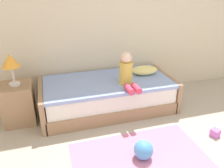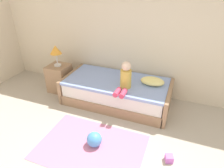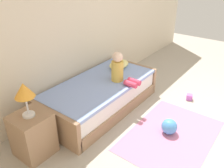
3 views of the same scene
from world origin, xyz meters
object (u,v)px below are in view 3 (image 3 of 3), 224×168
bed (100,96)px  nightstand (33,135)px  child_figure (120,70)px  table_lamp (24,92)px  toy_ball (169,126)px  pillow (119,64)px  toy_block (189,97)px

bed → nightstand: (-1.35, 0.01, 0.05)m
nightstand → child_figure: bearing=-8.4°
table_lamp → toy_ball: bearing=-40.8°
nightstand → toy_ball: (1.44, -1.25, -0.18)m
pillow → child_figure: bearing=-143.2°
nightstand → pillow: pillow is taller
pillow → toy_ball: bearing=-113.5°
child_figure → toy_ball: (-0.15, -1.01, -0.59)m
toy_block → pillow: bearing=113.0°
bed → toy_block: 1.67m
nightstand → child_figure: 1.66m
child_figure → toy_block: 1.48m
table_lamp → toy_ball: 2.08m
bed → nightstand: bearing=179.7°
child_figure → toy_block: (0.96, -0.91, -0.65)m
bed → nightstand: nightstand is taller
bed → nightstand: size_ratio=3.52×
child_figure → pillow: size_ratio=1.16×
child_figure → toy_ball: 1.18m
table_lamp → toy_block: (2.55, -1.14, -0.88)m
table_lamp → toy_ball: (1.44, -1.25, -0.82)m
table_lamp → toy_ball: table_lamp is taller
toy_ball → table_lamp: bearing=139.2°
table_lamp → pillow: 2.06m
bed → child_figure: bearing=-43.7°
nightstand → pillow: bearing=2.6°
bed → child_figure: 0.57m
table_lamp → pillow: (2.03, 0.09, -0.37)m
bed → table_lamp: (-1.35, 0.01, 0.69)m
bed → toy_ball: 1.25m
table_lamp → child_figure: (1.59, -0.23, -0.23)m
nightstand → toy_block: bearing=-24.1°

